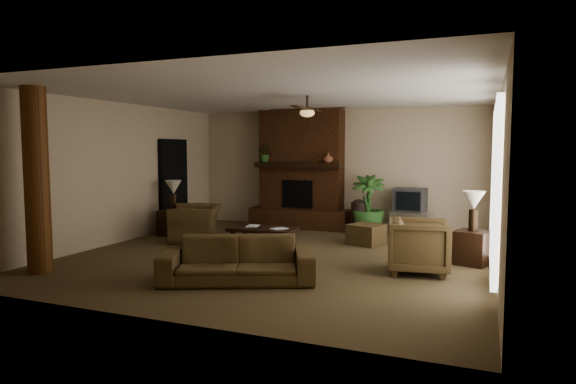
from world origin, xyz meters
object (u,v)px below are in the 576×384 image
at_px(ottoman, 366,234).
at_px(coffee_table, 263,230).
at_px(floor_vase, 359,214).
at_px(armchair_right, 419,243).
at_px(lamp_right, 474,203).
at_px(tv_stand, 411,223).
at_px(sofa, 237,252).
at_px(log_column, 37,181).
at_px(lamp_left, 173,189).
at_px(side_table_right, 472,248).
at_px(floor_plant, 367,217).
at_px(side_table_left, 173,223).
at_px(armchair_left, 196,217).

bearing_deg(ottoman, coffee_table, -142.05).
bearing_deg(floor_vase, armchair_right, -61.31).
bearing_deg(ottoman, lamp_right, -27.25).
distance_m(coffee_table, tv_stand, 3.62).
bearing_deg(sofa, tv_stand, 47.15).
bearing_deg(log_column, lamp_right, 26.31).
relative_size(sofa, ottoman, 3.60).
relative_size(lamp_left, side_table_right, 1.18).
height_order(ottoman, floor_vase, floor_vase).
bearing_deg(floor_plant, floor_vase, -167.37).
xyz_separation_m(coffee_table, tv_stand, (2.30, 2.80, -0.12)).
height_order(tv_stand, lamp_left, lamp_left).
relative_size(side_table_left, lamp_right, 0.85).
xyz_separation_m(armchair_right, floor_plant, (-1.51, 3.14, -0.09)).
bearing_deg(sofa, coffee_table, 81.78).
relative_size(coffee_table, lamp_left, 1.85).
bearing_deg(lamp_left, floor_vase, 24.35).
bearing_deg(side_table_left, floor_vase, 24.95).
bearing_deg(sofa, floor_plant, 56.54).
distance_m(ottoman, lamp_left, 4.25).
xyz_separation_m(side_table_left, lamp_left, (-0.00, 0.05, 0.73)).
bearing_deg(log_column, armchair_left, 76.14).
relative_size(floor_vase, floor_plant, 0.59).
bearing_deg(side_table_left, tv_stand, 23.21).
bearing_deg(side_table_right, side_table_left, 175.53).
distance_m(log_column, armchair_left, 3.36).
distance_m(floor_plant, side_table_right, 3.17).
xyz_separation_m(armchair_left, lamp_left, (-0.81, 0.40, 0.52)).
xyz_separation_m(log_column, lamp_left, (-0.03, 3.54, -0.40)).
relative_size(log_column, sofa, 1.30).
height_order(floor_vase, lamp_right, lamp_right).
bearing_deg(coffee_table, side_table_left, 163.60).
distance_m(log_column, side_table_right, 6.89).
xyz_separation_m(coffee_table, lamp_left, (-2.50, 0.78, 0.63)).
bearing_deg(lamp_right, lamp_left, 175.14).
xyz_separation_m(armchair_right, lamp_right, (0.74, 0.90, 0.55)).
relative_size(tv_stand, floor_plant, 0.65).
bearing_deg(tv_stand, armchair_left, -141.12).
xyz_separation_m(ottoman, floor_plant, (-0.26, 1.22, 0.17)).
xyz_separation_m(ottoman, lamp_right, (1.98, -1.02, 0.80)).
xyz_separation_m(tv_stand, side_table_right, (1.33, -2.54, 0.03)).
height_order(ottoman, lamp_right, lamp_right).
bearing_deg(log_column, floor_vase, 54.85).
relative_size(ottoman, lamp_right, 0.92).
bearing_deg(floor_plant, armchair_left, -145.50).
bearing_deg(side_table_right, floor_vase, 137.81).
bearing_deg(armchair_left, armchair_right, 53.67).
bearing_deg(floor_vase, armchair_left, -144.35).
relative_size(floor_vase, side_table_right, 1.40).
relative_size(armchair_left, tv_stand, 1.30).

